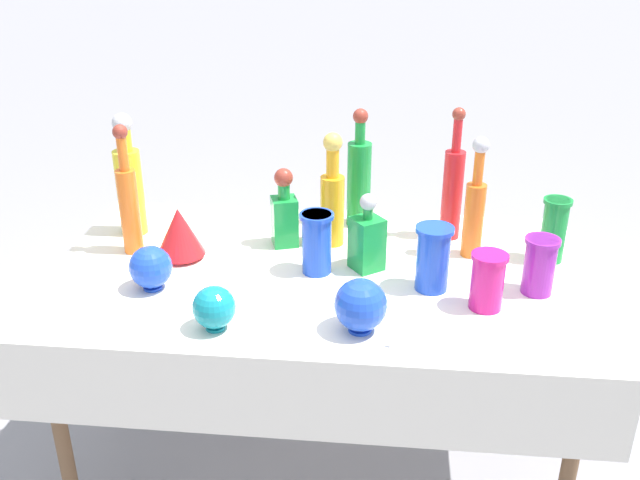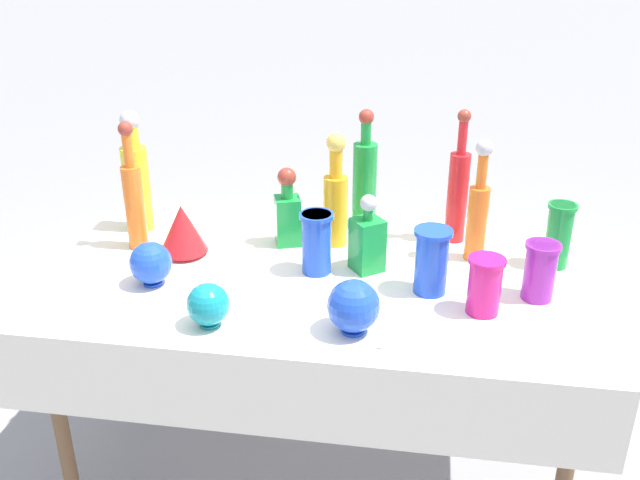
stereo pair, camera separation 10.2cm
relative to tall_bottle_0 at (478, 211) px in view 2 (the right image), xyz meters
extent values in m
plane|color=gray|center=(-0.46, -0.15, -0.92)|extent=(40.00, 40.00, 0.00)
cube|color=white|center=(-0.46, -0.15, -0.17)|extent=(1.61, 0.93, 0.03)
cube|color=white|center=(-0.46, -0.62, -0.28)|extent=(1.61, 0.01, 0.24)
cylinder|color=brown|center=(-1.16, -0.51, -0.55)|extent=(0.04, 0.04, 0.73)
cylinder|color=brown|center=(-1.16, 0.21, -0.55)|extent=(0.04, 0.04, 0.73)
cylinder|color=brown|center=(0.25, 0.21, -0.55)|extent=(0.04, 0.04, 0.73)
cylinder|color=orange|center=(0.00, 0.00, -0.04)|extent=(0.06, 0.06, 0.23)
cylinder|color=orange|center=(0.00, 0.00, 0.13)|extent=(0.03, 0.03, 0.11)
sphere|color=#B2B2B7|center=(0.00, 0.00, 0.20)|extent=(0.05, 0.05, 0.05)
cylinder|color=orange|center=(-0.44, 0.04, -0.05)|extent=(0.08, 0.08, 0.23)
cylinder|color=orange|center=(-0.44, 0.04, 0.11)|extent=(0.04, 0.04, 0.09)
sphere|color=gold|center=(-0.44, 0.04, 0.18)|extent=(0.06, 0.06, 0.06)
cylinder|color=yellow|center=(-1.10, 0.06, -0.02)|extent=(0.09, 0.09, 0.28)
cylinder|color=yellow|center=(-1.10, 0.06, 0.16)|extent=(0.05, 0.05, 0.07)
sphere|color=#B2B2B7|center=(-1.10, 0.06, 0.22)|extent=(0.06, 0.06, 0.06)
cylinder|color=red|center=(-0.06, 0.13, -0.01)|extent=(0.07, 0.07, 0.29)
cylinder|color=red|center=(-0.06, 0.13, 0.19)|extent=(0.03, 0.03, 0.11)
sphere|color=maroon|center=(-0.06, 0.13, 0.25)|extent=(0.04, 0.04, 0.04)
cylinder|color=orange|center=(-1.05, -0.08, -0.02)|extent=(0.06, 0.06, 0.27)
cylinder|color=orange|center=(-1.05, -0.08, 0.16)|extent=(0.03, 0.03, 0.11)
sphere|color=maroon|center=(-1.05, -0.08, 0.23)|extent=(0.04, 0.04, 0.04)
cylinder|color=#198C38|center=(-0.36, 0.20, -0.02)|extent=(0.08, 0.08, 0.29)
cylinder|color=#198C38|center=(-0.36, 0.20, 0.17)|extent=(0.03, 0.03, 0.08)
sphere|color=maroon|center=(-0.36, 0.20, 0.22)|extent=(0.05, 0.05, 0.05)
cube|color=#198C38|center=(-0.59, 0.02, -0.08)|extent=(0.10, 0.10, 0.16)
cylinder|color=#198C38|center=(-0.59, 0.02, 0.02)|extent=(0.04, 0.04, 0.05)
sphere|color=maroon|center=(-0.59, 0.02, 0.07)|extent=(0.06, 0.06, 0.06)
cube|color=#198C38|center=(-0.32, -0.12, -0.08)|extent=(0.12, 0.12, 0.16)
cylinder|color=#198C38|center=(-0.32, -0.12, 0.02)|extent=(0.03, 0.03, 0.04)
sphere|color=#B2B2B7|center=(-0.32, -0.12, 0.06)|extent=(0.05, 0.05, 0.05)
cylinder|color=blue|center=(-0.47, -0.16, -0.07)|extent=(0.09, 0.09, 0.19)
cylinder|color=blue|center=(-0.47, -0.16, 0.02)|extent=(0.10, 0.10, 0.01)
cylinder|color=#C61972|center=(0.01, -0.32, -0.08)|extent=(0.09, 0.09, 0.16)
cylinder|color=#C61972|center=(0.01, -0.32, 0.00)|extent=(0.10, 0.10, 0.01)
cylinder|color=#198C38|center=(0.24, -0.01, -0.06)|extent=(0.07, 0.07, 0.20)
cylinder|color=#198C38|center=(0.24, -0.01, 0.04)|extent=(0.09, 0.09, 0.01)
cylinder|color=blue|center=(-0.13, -0.23, -0.06)|extent=(0.09, 0.09, 0.19)
cylinder|color=blue|center=(-0.13, -0.23, 0.03)|extent=(0.11, 0.11, 0.01)
cylinder|color=purple|center=(0.16, -0.22, -0.08)|extent=(0.09, 0.09, 0.17)
cylinder|color=purple|center=(0.16, -0.22, 0.00)|extent=(0.10, 0.10, 0.01)
cylinder|color=red|center=(-0.89, -0.11, -0.15)|extent=(0.09, 0.09, 0.01)
cone|color=red|center=(-0.89, -0.11, -0.07)|extent=(0.15, 0.15, 0.15)
cylinder|color=blue|center=(-0.92, -0.31, -0.16)|extent=(0.05, 0.05, 0.01)
sphere|color=blue|center=(-0.92, -0.31, -0.09)|extent=(0.12, 0.12, 0.12)
cylinder|color=teal|center=(-0.69, -0.50, -0.16)|extent=(0.05, 0.05, 0.01)
sphere|color=teal|center=(-0.69, -0.50, -0.10)|extent=(0.11, 0.11, 0.11)
cylinder|color=blue|center=(-0.32, -0.47, -0.16)|extent=(0.06, 0.06, 0.01)
sphere|color=blue|center=(-0.32, -0.47, -0.08)|extent=(0.14, 0.14, 0.14)
cube|color=white|center=(-0.22, -0.54, -0.14)|extent=(0.05, 0.02, 0.03)
cube|color=tan|center=(-0.26, 0.85, -0.79)|extent=(0.53, 0.52, 0.26)
cube|color=tan|center=(-0.26, 0.97, -0.62)|extent=(0.39, 0.18, 0.09)
camera|label=1|loc=(-0.27, -2.03, 0.83)|focal=40.00mm
camera|label=2|loc=(-0.17, -2.02, 0.83)|focal=40.00mm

